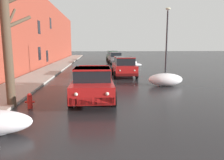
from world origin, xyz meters
TOP-DOWN VIEW (x-y plane):
  - left_sidewalk_slab at (-6.17, 18.00)m, footprint 2.90×80.00m
  - brick_townhouse_facade at (-8.12, 18.01)m, footprint 0.63×80.00m
  - snow_bank_along_left_kerb at (4.00, 12.57)m, footprint 2.45×1.30m
  - snow_bank_near_corner_right at (4.15, 28.64)m, footprint 1.96×1.47m
  - snow_bank_far_right_pile at (3.64, 26.06)m, footprint 2.90×1.01m
  - bare_tree_second_along_sidewalk at (-4.89, 8.11)m, footprint 3.10×2.39m
  - pickup_truck_red_approaching_near_lane at (-1.07, 9.19)m, footprint 2.25×5.38m
  - suv_red_parked_kerbside_close at (1.65, 17.21)m, footprint 2.09×4.36m
  - sedan_black_parked_kerbside_mid at (2.20, 24.22)m, footprint 1.97×4.44m
  - suv_grey_parked_far_down_block at (2.01, 30.91)m, footprint 2.17×4.83m
  - suv_green_queued_behind_truck at (2.06, 36.73)m, footprint 2.17×4.87m
  - fire_hydrant at (-3.92, 7.66)m, footprint 0.42×0.22m
  - street_lamp_post at (5.23, 16.21)m, footprint 0.44×0.24m

SIDE VIEW (x-z plane):
  - left_sidewalk_slab at x=-6.17m, z-range 0.00..0.13m
  - snow_bank_far_right_pile at x=3.64m, z-range -0.06..0.59m
  - snow_bank_near_corner_right at x=4.15m, z-range -0.01..0.67m
  - fire_hydrant at x=-3.92m, z-range 0.00..0.71m
  - snow_bank_along_left_kerb at x=4.00m, z-range -0.01..0.88m
  - sedan_black_parked_kerbside_mid at x=2.20m, z-range 0.04..1.46m
  - pickup_truck_red_approaching_near_lane at x=-1.07m, z-range 0.00..1.76m
  - suv_red_parked_kerbside_close at x=1.65m, z-range 0.08..1.90m
  - suv_grey_parked_far_down_block at x=2.01m, z-range 0.08..1.90m
  - suv_green_queued_behind_truck at x=2.06m, z-range 0.08..1.90m
  - street_lamp_post at x=5.23m, z-range 0.36..6.37m
  - bare_tree_second_along_sidewalk at x=-4.89m, z-range 0.14..6.90m
  - brick_townhouse_facade at x=-8.12m, z-range 0.00..9.38m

